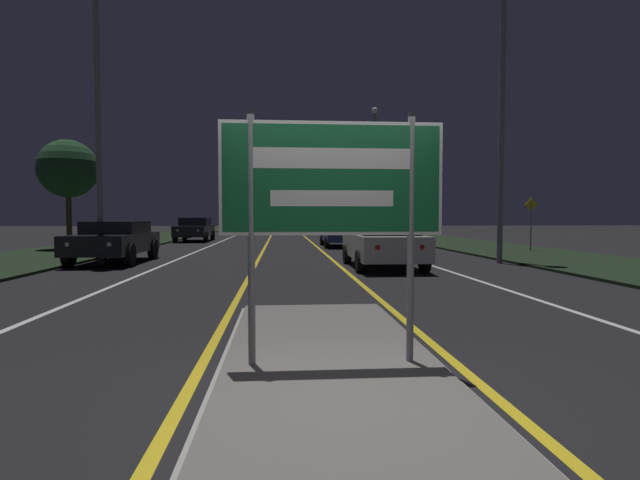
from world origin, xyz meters
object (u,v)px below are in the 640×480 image
streetlight_left_near (97,68)px  streetlight_right_far (374,160)px  car_receding_3 (314,225)px  car_approaching_1 (195,229)px  warning_sign (531,219)px  car_receding_1 (341,232)px  car_receding_2 (366,227)px  car_receding_0 (383,242)px  streetlight_right_near (503,39)px  car_approaching_0 (115,240)px  highway_sign (332,188)px

streetlight_left_near → streetlight_right_far: (12.55, 19.97, -0.53)m
streetlight_right_far → car_receding_3: streetlight_right_far is taller
car_approaching_1 → warning_sign: 19.48m
car_approaching_1 → warning_sign: size_ratio=2.08×
car_receding_1 → streetlight_right_far: bearing=71.2°
streetlight_right_far → car_receding_2: (-0.40, 1.21, -4.88)m
streetlight_right_far → warning_sign: 16.68m
car_receding_1 → car_approaching_1: bearing=143.2°
car_receding_0 → streetlight_right_near: bearing=15.7°
streetlight_right_far → car_receding_0: size_ratio=2.14×
streetlight_right_near → car_receding_3: (-4.12, 30.50, -6.53)m
car_approaching_0 → warning_sign: bearing=12.5°
streetlight_right_near → car_receding_1: size_ratio=2.30×
streetlight_right_near → car_approaching_0: 14.30m
highway_sign → streetlight_right_far: streetlight_right_far is taller
car_receding_2 → car_receding_0: bearing=-98.5°
streetlight_right_far → car_approaching_0: size_ratio=2.08×
highway_sign → warning_sign: (10.20, 15.82, -0.36)m
car_receding_1 → car_receding_2: car_receding_2 is taller
car_approaching_1 → car_receding_1: bearing=-36.8°
streetlight_right_near → car_receding_0: (-4.13, -1.16, -6.49)m
streetlight_left_near → warning_sign: (16.42, 4.30, -4.74)m
car_receding_0 → warning_sign: 9.72m
car_receding_3 → car_approaching_0: 30.54m
car_receding_2 → car_approaching_1: bearing=-153.4°
streetlight_left_near → car_approaching_0: size_ratio=2.06×
car_receding_2 → warning_sign: warning_sign is taller
car_receding_1 → car_receding_2: bearing=74.6°
streetlight_right_near → streetlight_right_far: size_ratio=1.12×
car_receding_3 → car_approaching_1: 16.97m
streetlight_right_near → warning_sign: (3.54, 4.79, -5.81)m
streetlight_right_near → car_receding_1: bearing=113.4°
car_receding_1 → car_approaching_0: size_ratio=1.01×
streetlight_right_far → car_receding_2: size_ratio=2.11×
streetlight_left_near → streetlight_right_near: streetlight_right_near is taller
car_approaching_0 → highway_sign: bearing=-63.8°
streetlight_left_near → car_approaching_1: bearing=88.7°
car_receding_0 → car_receding_1: (0.04, 10.60, -0.03)m
car_receding_0 → warning_sign: size_ratio=1.96×
car_receding_1 → warning_sign: bearing=-31.4°
highway_sign → streetlight_right_near: (6.66, 11.03, 5.45)m
car_receding_3 → car_approaching_0: car_approaching_0 is taller
highway_sign → streetlight_right_near: bearing=58.9°
car_receding_3 → car_approaching_0: bearing=-106.3°
highway_sign → car_approaching_1: 27.45m
car_receding_3 → warning_sign: size_ratio=1.87×
streetlight_right_near → car_approaching_1: (-12.54, 15.77, -6.48)m
highway_sign → car_receding_3: size_ratio=0.58×
streetlight_right_far → car_approaching_1: (-12.20, -4.69, -4.88)m
streetlight_left_near → streetlight_right_near: (12.89, -0.48, 1.07)m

